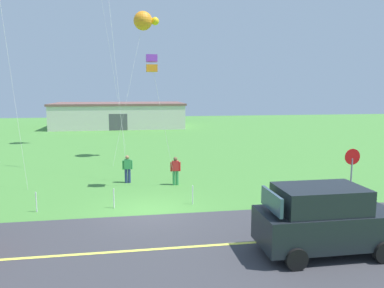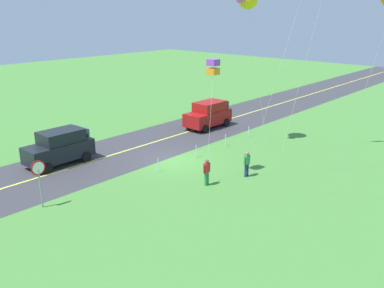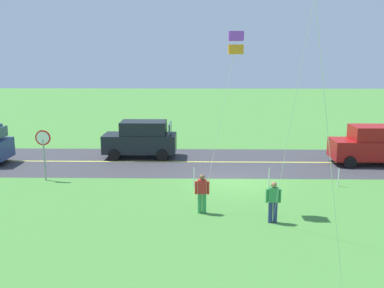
# 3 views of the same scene
# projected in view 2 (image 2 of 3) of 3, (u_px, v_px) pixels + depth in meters

# --- Properties ---
(ground_plane) EXTENTS (120.00, 120.00, 0.10)m
(ground_plane) POSITION_uv_depth(u_px,v_px,m) (173.00, 161.00, 28.29)
(ground_plane) COLOR #478438
(asphalt_road) EXTENTS (120.00, 7.00, 0.00)m
(asphalt_road) POSITION_uv_depth(u_px,v_px,m) (134.00, 148.00, 30.82)
(asphalt_road) COLOR #38383D
(asphalt_road) RESTS_ON ground
(road_centre_stripe) EXTENTS (120.00, 0.16, 0.00)m
(road_centre_stripe) POSITION_uv_depth(u_px,v_px,m) (134.00, 148.00, 30.82)
(road_centre_stripe) COLOR #E5E04C
(road_centre_stripe) RESTS_ON asphalt_road
(car_suv_foreground) EXTENTS (4.40, 2.12, 2.24)m
(car_suv_foreground) POSITION_uv_depth(u_px,v_px,m) (59.00, 147.00, 27.41)
(car_suv_foreground) COLOR black
(car_suv_foreground) RESTS_ON ground
(car_parked_west_near) EXTENTS (4.40, 2.12, 2.24)m
(car_parked_west_near) POSITION_uv_depth(u_px,v_px,m) (208.00, 114.00, 35.99)
(car_parked_west_near) COLOR maroon
(car_parked_west_near) RESTS_ON ground
(stop_sign) EXTENTS (0.76, 0.08, 2.56)m
(stop_sign) POSITION_uv_depth(u_px,v_px,m) (39.00, 175.00, 21.04)
(stop_sign) COLOR gray
(stop_sign) RESTS_ON ground
(person_adult_near) EXTENTS (0.58, 0.22, 1.60)m
(person_adult_near) POSITION_uv_depth(u_px,v_px,m) (207.00, 171.00, 24.06)
(person_adult_near) COLOR #338C4C
(person_adult_near) RESTS_ON ground
(person_adult_companion) EXTENTS (0.58, 0.22, 1.60)m
(person_adult_companion) POSITION_uv_depth(u_px,v_px,m) (247.00, 163.00, 25.34)
(person_adult_companion) COLOR navy
(person_adult_companion) RESTS_ON ground
(kite_red_low) EXTENTS (1.56, 0.96, 7.08)m
(kite_red_low) POSITION_uv_depth(u_px,v_px,m) (213.00, 67.00, 23.62)
(kite_red_low) COLOR silver
(kite_red_low) RESTS_ON ground
(fence_post_0) EXTENTS (0.05, 0.05, 0.90)m
(fence_post_0) POSITION_uv_depth(u_px,v_px,m) (249.00, 132.00, 33.30)
(fence_post_0) COLOR silver
(fence_post_0) RESTS_ON ground
(fence_post_1) EXTENTS (0.05, 0.05, 0.90)m
(fence_post_1) POSITION_uv_depth(u_px,v_px,m) (225.00, 140.00, 31.15)
(fence_post_1) COLOR silver
(fence_post_1) RESTS_ON ground
(fence_post_2) EXTENTS (0.05, 0.05, 0.90)m
(fence_post_2) POSITION_uv_depth(u_px,v_px,m) (196.00, 151.00, 28.81)
(fence_post_2) COLOR silver
(fence_post_2) RESTS_ON ground
(fence_post_3) EXTENTS (0.05, 0.05, 0.90)m
(fence_post_3) POSITION_uv_depth(u_px,v_px,m) (158.00, 165.00, 26.26)
(fence_post_3) COLOR silver
(fence_post_3) RESTS_ON ground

